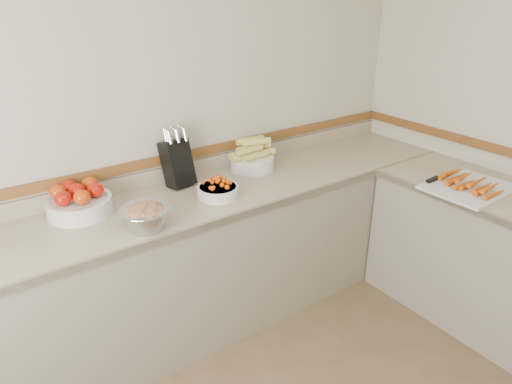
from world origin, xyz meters
TOP-DOWN VIEW (x-y plane):
  - back_wall at (0.00, 2.00)m, footprint 4.00×0.00m
  - counter_back at (0.00, 1.68)m, footprint 4.00×0.65m
  - knife_block at (0.15, 1.90)m, footprint 0.18×0.21m
  - tomato_bowl at (-0.47, 1.85)m, footprint 0.35×0.35m
  - cherry_tomato_bowl at (0.26, 1.61)m, footprint 0.25×0.25m
  - corn_bowl at (0.68, 1.86)m, footprint 0.33×0.30m
  - rhubarb_bowl at (-0.25, 1.47)m, footprint 0.26×0.26m
  - cutting_board at (1.57, 0.82)m, footprint 0.53×0.42m

SIDE VIEW (x-z plane):
  - counter_back at x=0.00m, z-range -0.09..0.99m
  - cutting_board at x=1.57m, z-range 0.88..0.96m
  - cherry_tomato_bowl at x=0.26m, z-range 0.88..1.01m
  - tomato_bowl at x=-0.47m, z-range 0.89..1.06m
  - rhubarb_bowl at x=-0.25m, z-range 0.90..1.05m
  - corn_bowl at x=0.68m, z-range 0.87..1.09m
  - knife_block at x=0.15m, z-range 0.86..1.24m
  - back_wall at x=0.00m, z-range -0.70..3.30m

